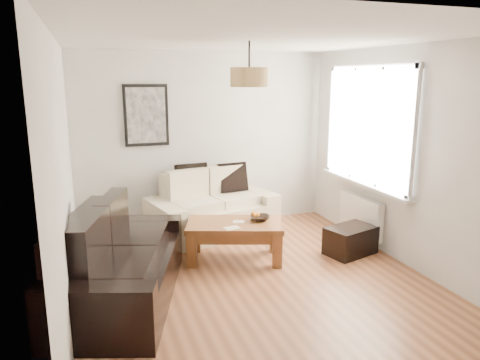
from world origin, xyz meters
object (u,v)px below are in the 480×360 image
object	(u,v)px
loveseat_cream	(212,204)
coffee_table	(235,241)
ottoman	(350,240)
sofa_leather	(121,258)

from	to	relation	value
loveseat_cream	coffee_table	world-z (taller)	loveseat_cream
coffee_table	ottoman	world-z (taller)	coffee_table
sofa_leather	loveseat_cream	bearing A→B (deg)	-23.09
loveseat_cream	sofa_leather	distance (m)	2.16
sofa_leather	coffee_table	distance (m)	1.56
loveseat_cream	coffee_table	size ratio (longest dim) A/B	1.50
loveseat_cream	sofa_leather	world-z (taller)	sofa_leather
coffee_table	loveseat_cream	bearing A→B (deg)	90.23
loveseat_cream	sofa_leather	xyz separation A→B (m)	(-1.41, -1.63, 0.01)
coffee_table	ottoman	size ratio (longest dim) A/B	1.86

